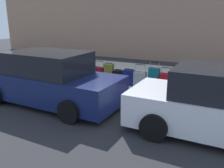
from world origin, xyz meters
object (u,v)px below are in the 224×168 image
at_px(suitcase_red_3, 166,82).
at_px(suitcase_silver_5, 140,80).
at_px(fire_hydrant, 63,68).
at_px(parked_car_white_0, 224,106).
at_px(suitcase_olive_8, 109,73).
at_px(bollard_post, 48,67).
at_px(suitcase_maroon_2, 179,82).
at_px(suitcase_red_10, 89,73).
at_px(suitcase_maroon_9, 99,74).
at_px(suitcase_teal_4, 154,78).
at_px(suitcase_navy_6, 129,78).
at_px(parked_car_navy_1, 49,80).
at_px(suitcase_black_0, 206,87).
at_px(suitcase_teal_11, 79,73).
at_px(suitcase_olive_1, 191,86).
at_px(suitcase_black_7, 118,77).

relative_size(suitcase_red_3, suitcase_silver_5, 0.96).
xyz_separation_m(fire_hydrant, parked_car_white_0, (-6.44, 2.57, 0.24)).
relative_size(suitcase_olive_8, bollard_post, 1.08).
bearing_deg(suitcase_maroon_2, fire_hydrant, -0.04).
bearing_deg(suitcase_red_10, suitcase_maroon_9, 179.09).
height_order(suitcase_teal_4, suitcase_olive_8, suitcase_teal_4).
relative_size(suitcase_maroon_2, suitcase_silver_5, 1.07).
xyz_separation_m(suitcase_navy_6, suitcase_red_10, (1.82, -0.06, -0.04)).
distance_m(suitcase_maroon_9, parked_car_navy_1, 2.68).
bearing_deg(suitcase_black_0, fire_hydrant, -0.05).
distance_m(suitcase_silver_5, suitcase_red_10, 2.31).
bearing_deg(suitcase_maroon_9, suitcase_red_10, -0.91).
relative_size(suitcase_olive_8, suitcase_red_10, 0.96).
relative_size(suitcase_red_3, suitcase_olive_8, 1.04).
bearing_deg(suitcase_teal_11, suitcase_olive_8, -178.62).
height_order(suitcase_maroon_2, suitcase_navy_6, suitcase_maroon_2).
bearing_deg(suitcase_red_10, bollard_post, 6.24).
bearing_deg(suitcase_maroon_9, suitcase_red_3, 178.00).
height_order(suitcase_olive_1, fire_hydrant, suitcase_olive_1).
relative_size(suitcase_olive_1, suitcase_black_7, 1.48).
distance_m(suitcase_olive_1, suitcase_black_7, 2.75).
xyz_separation_m(suitcase_silver_5, suitcase_teal_11, (2.76, -0.05, -0.04)).
height_order(suitcase_black_7, suitcase_teal_11, suitcase_teal_11).
bearing_deg(suitcase_red_10, suitcase_olive_1, 178.04).
xyz_separation_m(suitcase_black_0, suitcase_maroon_9, (4.11, -0.06, -0.00)).
xyz_separation_m(suitcase_maroon_2, parked_car_navy_1, (3.56, 2.57, 0.29)).
height_order(suitcase_olive_8, parked_car_navy_1, parked_car_navy_1).
relative_size(suitcase_maroon_2, suitcase_red_3, 1.12).
xyz_separation_m(suitcase_olive_1, suitcase_black_7, (2.75, -0.09, -0.02)).
bearing_deg(suitcase_black_0, suitcase_olive_1, 8.46).
relative_size(parked_car_white_0, parked_car_navy_1, 0.92).
xyz_separation_m(suitcase_navy_6, bollard_post, (3.78, 0.16, 0.08)).
height_order(suitcase_teal_4, fire_hydrant, suitcase_teal_4).
height_order(suitcase_navy_6, parked_car_white_0, parked_car_white_0).
bearing_deg(suitcase_teal_11, suitcase_navy_6, -179.07).
height_order(suitcase_red_3, suitcase_olive_8, suitcase_red_3).
bearing_deg(suitcase_red_10, suitcase_olive_8, 176.60).
bearing_deg(fire_hydrant, suitcase_maroon_9, -178.15).
height_order(parked_car_white_0, parked_car_navy_1, parked_car_navy_1).
xyz_separation_m(suitcase_olive_1, suitcase_navy_6, (2.31, -0.09, 0.01)).
relative_size(suitcase_teal_4, suitcase_black_7, 1.66).
bearing_deg(parked_car_navy_1, suitcase_teal_11, -76.77).
relative_size(suitcase_teal_11, bollard_post, 1.03).
height_order(suitcase_teal_4, suitcase_maroon_9, suitcase_teal_4).
height_order(suitcase_black_0, suitcase_red_10, suitcase_black_0).
distance_m(suitcase_black_0, suitcase_red_10, 4.61).
xyz_separation_m(suitcase_maroon_2, suitcase_teal_4, (0.91, -0.08, 0.03)).
xyz_separation_m(suitcase_red_3, suitcase_silver_5, (0.95, 0.04, -0.01)).
xyz_separation_m(parked_car_white_0, parked_car_navy_1, (5.04, 0.00, 0.02)).
height_order(suitcase_red_10, fire_hydrant, suitcase_red_10).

